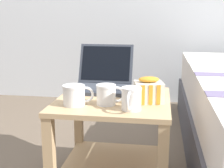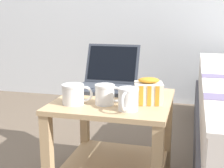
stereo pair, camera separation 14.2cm
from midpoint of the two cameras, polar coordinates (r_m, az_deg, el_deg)
name	(u,v)px [view 2 (the right image)]	position (r m, az deg, el deg)	size (l,w,h in m)	color
bedside_table	(114,131)	(1.53, 3.08, -8.65)	(0.53, 0.54, 0.46)	tan
laptop	(107,80)	(1.67, 1.56, 0.70)	(0.30, 0.32, 0.22)	#333842
mug_front_left	(105,93)	(1.37, 1.76, -1.77)	(0.13, 0.09, 0.09)	white
mug_front_right	(74,93)	(1.38, -4.12, -1.71)	(0.14, 0.10, 0.09)	white
mug_mid_center	(128,98)	(1.30, 6.08, -2.62)	(0.09, 0.13, 0.10)	white
snack_bag	(148,92)	(1.41, 9.56, -1.43)	(0.14, 0.13, 0.12)	silver
cell_phone	(154,91)	(1.63, 10.24, -1.30)	(0.09, 0.15, 0.01)	black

